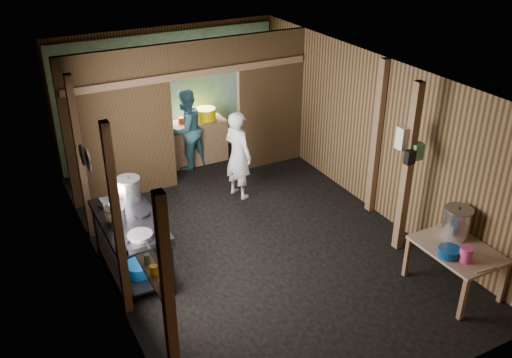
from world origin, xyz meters
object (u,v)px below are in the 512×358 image
stock_pot (457,223)px  yellow_tub (206,114)px  stove_pot_large (129,189)px  gas_range (132,247)px  cook (238,155)px  pink_bucket (466,255)px  prep_table (454,268)px

stock_pot → yellow_tub: stock_pot is taller
stove_pot_large → yellow_tub: stove_pot_large is taller
gas_range → yellow_tub: bearing=51.4°
gas_range → stove_pot_large: (0.17, 0.52, 0.61)m
yellow_tub → cook: bearing=-94.0°
gas_range → pink_bucket: size_ratio=7.86×
gas_range → prep_table: gas_range is taller
stove_pot_large → cook: 2.33m
prep_table → stock_pot: size_ratio=2.47×
stock_pot → yellow_tub: 5.33m
stove_pot_large → gas_range: bearing=-108.1°
gas_range → prep_table: (3.71, -2.32, -0.13)m
pink_bucket → yellow_tub: 5.74m
pink_bucket → cook: cook is taller
gas_range → yellow_tub: size_ratio=3.87×
stock_pot → pink_bucket: 0.59m
yellow_tub → prep_table: bearing=-76.6°
cook → prep_table: bearing=-176.9°
prep_table → stove_pot_large: bearing=141.2°
stove_pot_large → prep_table: bearing=-38.8°
pink_bucket → cook: bearing=107.6°
gas_range → yellow_tub: yellow_tub is taller
yellow_tub → cook: (-0.12, -1.67, -0.18)m
stock_pot → prep_table: bearing=-126.5°
gas_range → prep_table: size_ratio=1.40×
gas_range → yellow_tub: 3.93m
stove_pot_large → stock_pot: stove_pot_large is taller
prep_table → yellow_tub: size_ratio=2.77×
pink_bucket → cook: size_ratio=0.12×
yellow_tub → cook: size_ratio=0.25×
stock_pot → stove_pot_large: bearing=145.0°
prep_table → stove_pot_large: (-3.54, 2.84, 0.74)m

